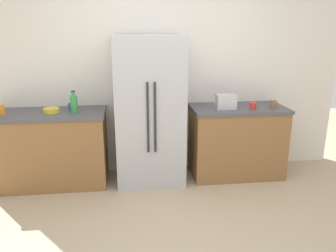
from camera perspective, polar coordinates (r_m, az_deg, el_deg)
The scene contains 12 objects.
ground_plane at distance 3.13m, azimuth 2.36°, elevation -19.68°, with size 9.42×9.42×0.00m, color tan.
kitchen_back_panel at distance 4.31m, azimuth -1.25°, elevation 11.20°, with size 4.71×0.10×2.90m, color silver.
counter_left at distance 4.25m, azimuth -19.25°, elevation -3.63°, with size 1.32×0.62×0.90m.
counter_right at distance 4.37m, azimuth 11.56°, elevation -2.51°, with size 1.16×0.62×0.90m.
refrigerator at distance 4.01m, azimuth -3.17°, elevation 2.56°, with size 0.81×0.65×1.77m.
toaster at distance 4.10m, azimuth 9.81°, elevation 4.09°, with size 0.23×0.15×0.17m, color silver.
bottle_a at distance 4.00m, azimuth -15.72°, elevation 3.70°, with size 0.08×0.08×0.26m.
cup_a at distance 4.22m, azimuth -26.52°, elevation 2.50°, with size 0.08×0.08×0.11m, color orange.
cup_b at distance 4.30m, azimuth 17.50°, elevation 3.59°, with size 0.08×0.08×0.09m, color brown.
cup_c at distance 4.17m, azimuth -16.14°, elevation 3.21°, with size 0.07×0.07×0.08m, color blue.
cup_d at distance 4.17m, azimuth 14.25°, elevation 3.37°, with size 0.09×0.09×0.08m, color red.
bowl_a at distance 4.09m, azimuth -19.25°, elevation 2.53°, with size 0.18×0.18×0.05m, color yellow.
Camera 1 is at (-0.42, -2.49, 1.84)m, focal length 35.82 mm.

